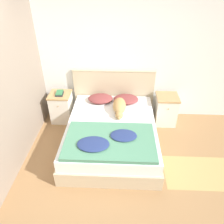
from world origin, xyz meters
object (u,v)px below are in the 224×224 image
(bed, at_px, (112,134))
(pillow_right, at_px, (126,99))
(book_stack, at_px, (60,93))
(pillow_left, at_px, (100,98))
(nightstand_left, at_px, (62,107))
(nightstand_right, at_px, (166,109))
(dog, at_px, (119,106))

(bed, height_order, pillow_right, pillow_right)
(pillow_right, distance_m, book_stack, 1.33)
(bed, relative_size, pillow_left, 4.01)
(book_stack, bearing_deg, pillow_left, 1.14)
(bed, height_order, book_stack, book_stack)
(pillow_right, bearing_deg, nightstand_left, -179.87)
(nightstand_right, distance_m, pillow_right, 0.85)
(book_stack, bearing_deg, bed, -34.10)
(pillow_right, distance_m, dog, 0.36)
(bed, bearing_deg, nightstand_left, 145.55)
(pillow_right, relative_size, book_stack, 2.17)
(nightstand_left, xyz_separation_m, nightstand_right, (2.16, 0.00, 0.00))
(pillow_left, distance_m, dog, 0.52)
(pillow_left, bearing_deg, pillow_right, 0.00)
(dog, relative_size, book_stack, 3.08)
(pillow_right, bearing_deg, bed, -109.15)
(bed, relative_size, dog, 2.82)
(bed, height_order, nightstand_left, nightstand_left)
(dog, bearing_deg, pillow_left, 138.88)
(pillow_right, xyz_separation_m, book_stack, (-1.33, -0.02, 0.11))
(pillow_left, xyz_separation_m, book_stack, (-0.81, -0.02, 0.11))
(pillow_left, distance_m, book_stack, 0.82)
(book_stack, bearing_deg, pillow_right, 0.70)
(nightstand_left, bearing_deg, bed, -34.45)
(bed, height_order, nightstand_right, nightstand_right)
(nightstand_left, bearing_deg, dog, -15.53)
(bed, relative_size, nightstand_right, 3.18)
(nightstand_right, bearing_deg, book_stack, -179.65)
(nightstand_right, xyz_separation_m, dog, (-0.95, -0.34, 0.26))
(bed, bearing_deg, nightstand_right, 34.45)
(bed, xyz_separation_m, nightstand_right, (1.08, 0.74, 0.08))
(bed, bearing_deg, pillow_left, 109.15)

